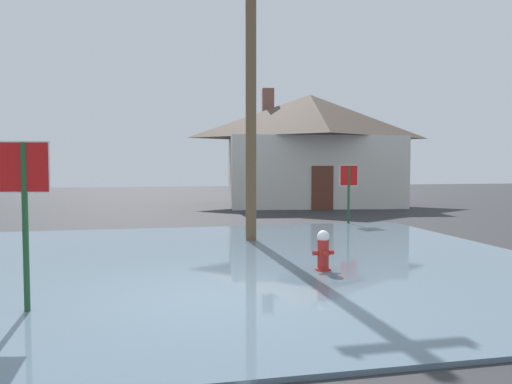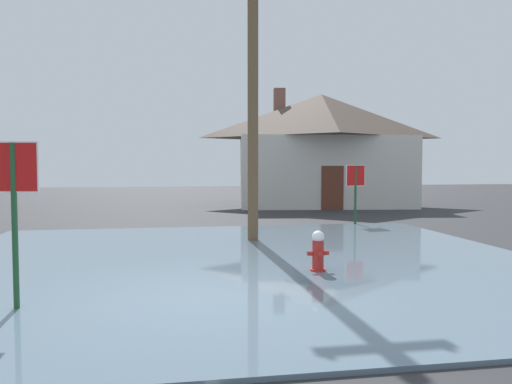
{
  "view_description": "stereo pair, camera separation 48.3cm",
  "coord_description": "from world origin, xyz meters",
  "views": [
    {
      "loc": [
        -0.92,
        -7.48,
        2.06
      ],
      "look_at": [
        1.55,
        4.19,
        1.41
      ],
      "focal_mm": 35.21,
      "sensor_mm": 36.0,
      "label": 1
    },
    {
      "loc": [
        -0.45,
        -7.57,
        2.06
      ],
      "look_at": [
        1.55,
        4.19,
        1.41
      ],
      "focal_mm": 35.21,
      "sensor_mm": 36.0,
      "label": 2
    }
  ],
  "objects": [
    {
      "name": "fire_hydrant",
      "position": [
        2.27,
        1.45,
        0.4
      ],
      "size": [
        0.41,
        0.35,
        0.82
      ],
      "color": "#AD231E",
      "rests_on": "ground"
    },
    {
      "name": "stop_sign_far",
      "position": [
        5.69,
        8.51,
        1.45
      ],
      "size": [
        0.71,
        0.15,
        2.05
      ],
      "color": "#1E4C28",
      "rests_on": "ground"
    },
    {
      "name": "lane_stop_bar",
      "position": [
        -0.05,
        -2.33,
        0.0
      ],
      "size": [
        3.64,
        0.42,
        0.01
      ],
      "primitive_type": "cube",
      "rotation": [
        0.0,
        0.0,
        0.03
      ],
      "color": "silver",
      "rests_on": "ground"
    },
    {
      "name": "stop_sign_near",
      "position": [
        -2.58,
        -0.24,
        1.69
      ],
      "size": [
        0.69,
        0.15,
        2.38
      ],
      "color": "#1E4C28",
      "rests_on": "ground"
    },
    {
      "name": "ground_plane",
      "position": [
        0.0,
        0.0,
        -0.05
      ],
      "size": [
        80.0,
        80.0,
        0.1
      ],
      "primitive_type": "cube",
      "color": "#2D2D30"
    },
    {
      "name": "flood_puddle",
      "position": [
        1.03,
        2.75,
        0.03
      ],
      "size": [
        12.61,
        11.53,
        0.06
      ],
      "primitive_type": "cube",
      "color": "slate",
      "rests_on": "ground"
    },
    {
      "name": "utility_pole",
      "position": [
        1.69,
        5.46,
        4.32
      ],
      "size": [
        1.6,
        0.28,
        8.3
      ],
      "color": "brown",
      "rests_on": "ground"
    },
    {
      "name": "house",
      "position": [
        7.15,
        17.26,
        2.93
      ],
      "size": [
        9.65,
        7.73,
        6.08
      ],
      "color": "beige",
      "rests_on": "ground"
    }
  ]
}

